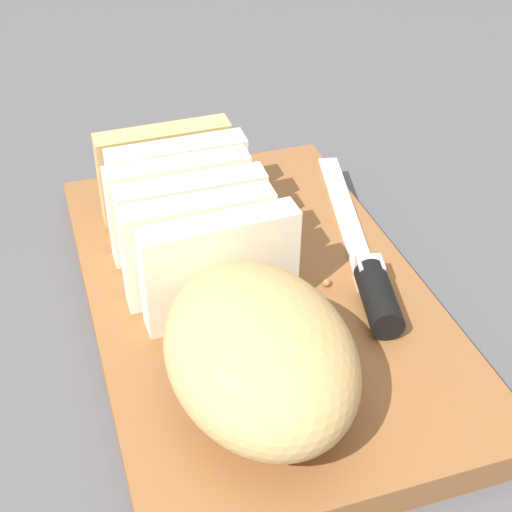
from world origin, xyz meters
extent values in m
plane|color=#4C4C51|center=(0.00, 0.00, 0.00)|extent=(3.00, 3.00, 0.00)
cube|color=brown|center=(0.00, 0.00, 0.01)|extent=(0.42, 0.27, 0.02)
ellipsoid|color=tan|center=(-0.12, 0.03, 0.07)|extent=(0.17, 0.13, 0.08)
cube|color=#F2E8CC|center=(-0.02, 0.03, 0.07)|extent=(0.04, 0.12, 0.09)
cube|color=#F2E8CC|center=(0.01, 0.04, 0.07)|extent=(0.03, 0.12, 0.09)
cube|color=#F2E8CC|center=(0.04, 0.04, 0.07)|extent=(0.03, 0.12, 0.09)
cube|color=#F2E8CC|center=(0.07, 0.05, 0.07)|extent=(0.03, 0.12, 0.09)
cube|color=#F2E8CC|center=(0.10, 0.04, 0.07)|extent=(0.04, 0.12, 0.09)
cube|color=tan|center=(0.12, 0.05, 0.07)|extent=(0.03, 0.12, 0.09)
cube|color=silver|center=(0.08, -0.11, 0.03)|extent=(0.20, 0.06, 0.00)
cylinder|color=black|center=(-0.05, -0.08, 0.04)|extent=(0.07, 0.04, 0.03)
cube|color=silver|center=(-0.02, -0.09, 0.04)|extent=(0.02, 0.02, 0.02)
sphere|color=#996633|center=(-0.04, 0.02, 0.03)|extent=(0.01, 0.01, 0.01)
sphere|color=#996633|center=(-0.01, -0.05, 0.03)|extent=(0.01, 0.01, 0.01)
sphere|color=#996633|center=(-0.05, 0.00, 0.03)|extent=(0.01, 0.01, 0.01)
sphere|color=#996633|center=(0.01, 0.06, 0.03)|extent=(0.01, 0.01, 0.01)
camera|label=1|loc=(-0.44, 0.12, 0.40)|focal=52.19mm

